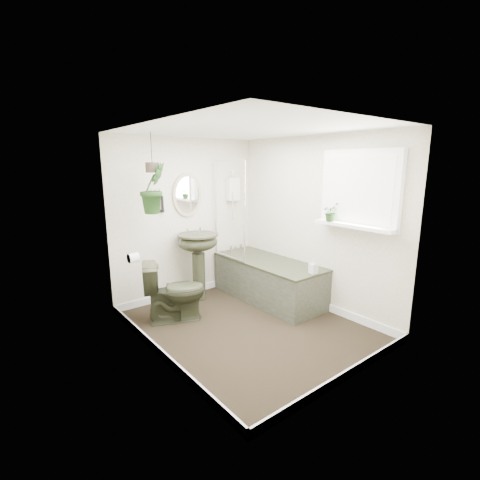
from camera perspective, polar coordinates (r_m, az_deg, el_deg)
floor at (r=4.37m, az=1.26°, el=-14.05°), size 2.30×2.80×0.02m
ceiling at (r=3.93m, az=1.43°, el=17.87°), size 2.30×2.80×0.02m
wall_back at (r=5.14m, az=-8.77°, el=3.46°), size 2.30×0.02×2.30m
wall_front at (r=3.07m, az=18.41°, el=-3.08°), size 2.30×0.02×2.30m
wall_left at (r=3.38m, az=-13.97°, el=-1.39°), size 0.02×2.80×2.30m
wall_right at (r=4.80m, az=12.07°, el=2.71°), size 0.02×2.80×2.30m
skirting at (r=4.34m, az=1.26°, el=-13.35°), size 2.30×2.80×0.10m
bathtub at (r=5.09m, az=4.66°, el=-6.51°), size 0.72×1.72×0.58m
bath_screen at (r=5.02m, az=-1.74°, el=4.90°), size 0.04×0.72×1.40m
shower_box at (r=5.47m, az=-1.17°, el=8.36°), size 0.20×0.10×0.35m
oval_mirror at (r=5.06m, az=-8.61°, el=7.33°), size 0.46×0.03×0.62m
wall_sconce at (r=4.88m, az=-12.61°, el=5.80°), size 0.04×0.04×0.22m
toilet_roll_holder at (r=4.10m, az=-17.11°, el=-2.80°), size 0.11×0.11×0.11m
window_recess at (r=4.28m, az=19.05°, el=7.90°), size 0.08×1.00×0.90m
window_sill at (r=4.27m, az=18.14°, el=2.26°), size 0.18×1.00×0.04m
window_blinds at (r=4.24m, az=18.72°, el=7.89°), size 0.01×0.86×0.76m
toilet at (r=4.45m, az=-10.69°, el=-8.25°), size 0.85×0.68×0.76m
pedestal_sink at (r=5.04m, az=-6.79°, el=-4.38°), size 0.59×0.51×0.98m
sill_plant at (r=4.38m, az=14.63°, el=4.50°), size 0.26×0.24×0.23m
hanging_plant at (r=4.36m, az=-14.03°, el=8.25°), size 0.39×0.34×0.61m
soap_bottle at (r=4.48m, az=11.95°, el=-4.21°), size 0.10×0.10×0.19m
hanging_pot at (r=4.35m, az=-14.20°, el=11.47°), size 0.16×0.16×0.12m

